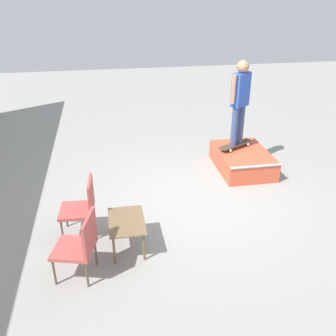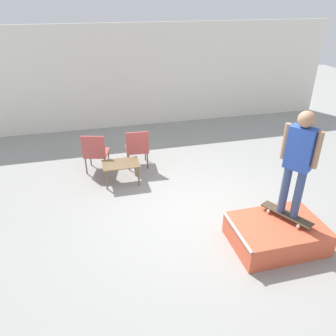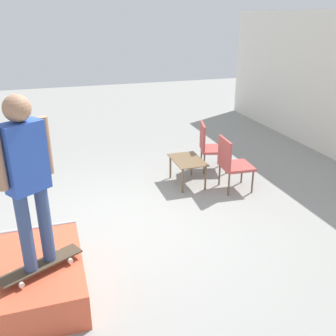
% 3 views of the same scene
% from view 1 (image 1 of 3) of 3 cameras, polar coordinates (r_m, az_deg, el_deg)
% --- Properties ---
extents(ground_plane, '(24.00, 24.00, 0.00)m').
position_cam_1_polar(ground_plane, '(7.00, 4.98, -4.81)').
color(ground_plane, gray).
extents(skate_ramp_box, '(1.49, 1.04, 0.44)m').
position_cam_1_polar(skate_ramp_box, '(8.16, 11.26, 1.18)').
color(skate_ramp_box, '#DB5638').
rests_on(skate_ramp_box, ground_plane).
extents(skateboard_on_ramp, '(0.58, 0.87, 0.07)m').
position_cam_1_polar(skateboard_on_ramp, '(8.18, 10.32, 3.55)').
color(skateboard_on_ramp, '#473828').
rests_on(skateboard_on_ramp, skate_ramp_box).
extents(person_skater, '(0.38, 0.49, 1.76)m').
position_cam_1_polar(person_skater, '(7.84, 10.94, 10.66)').
color(person_skater, '#384C7A').
rests_on(person_skater, skateboard_on_ramp).
extents(coffee_table, '(0.78, 0.53, 0.48)m').
position_cam_1_polar(coffee_table, '(5.63, -6.30, -8.54)').
color(coffee_table, brown).
rests_on(coffee_table, ground_plane).
extents(patio_chair_left, '(0.64, 0.64, 0.95)m').
position_cam_1_polar(patio_chair_left, '(5.17, -13.23, -11.11)').
color(patio_chair_left, brown).
rests_on(patio_chair_left, ground_plane).
extents(patio_chair_right, '(0.55, 0.55, 0.95)m').
position_cam_1_polar(patio_chair_right, '(5.97, -12.90, -5.51)').
color(patio_chair_right, brown).
rests_on(patio_chair_right, ground_plane).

